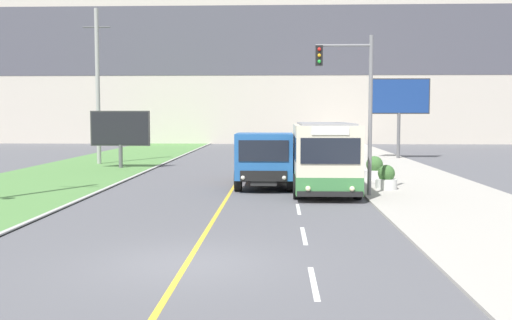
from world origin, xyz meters
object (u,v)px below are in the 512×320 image
at_px(billboard_large, 399,99).
at_px(billboard_small, 120,130).
at_px(city_bus, 324,158).
at_px(traffic_light_mast, 355,95).
at_px(planter_round_near, 386,179).
at_px(planter_round_second, 374,169).
at_px(utility_pole_far, 98,86).
at_px(dump_truck, 265,160).

xyz_separation_m(billboard_large, billboard_small, (-18.60, -8.20, -2.05)).
bearing_deg(city_bus, billboard_large, 70.46).
distance_m(traffic_light_mast, planter_round_near, 4.32).
xyz_separation_m(planter_round_near, planter_round_second, (0.13, 3.99, 0.04)).
bearing_deg(utility_pole_far, city_bus, -46.07).
xyz_separation_m(dump_truck, planter_round_second, (5.42, 3.21, -0.67)).
bearing_deg(planter_round_second, utility_pole_far, 150.70).
relative_size(city_bus, traffic_light_mast, 0.91).
xyz_separation_m(billboard_large, planter_round_near, (-4.20, -18.62, -3.89)).
height_order(billboard_large, billboard_small, billboard_large).
xyz_separation_m(utility_pole_far, billboard_large, (20.85, 5.21, -0.75)).
distance_m(city_bus, billboard_large, 21.03).
relative_size(city_bus, billboard_small, 1.61).
bearing_deg(billboard_large, dump_truck, -118.03).
bearing_deg(planter_round_near, city_bus, -159.96).
distance_m(city_bus, planter_round_near, 3.09).
height_order(city_bus, billboard_large, billboard_large).
bearing_deg(planter_round_second, planter_round_near, -91.82).
bearing_deg(city_bus, planter_round_second, 59.95).
distance_m(traffic_light_mast, billboard_large, 21.30).
xyz_separation_m(traffic_light_mast, planter_round_near, (1.62, 1.87, -3.53)).
relative_size(billboard_large, planter_round_second, 5.12).
height_order(dump_truck, billboard_small, billboard_small).
distance_m(utility_pole_far, billboard_small, 4.67).
xyz_separation_m(city_bus, billboard_small, (-11.64, 11.43, 0.87)).
distance_m(dump_truck, planter_round_near, 5.40).
bearing_deg(city_bus, traffic_light_mast, -37.16).
relative_size(city_bus, planter_round_second, 5.06).
bearing_deg(utility_pole_far, billboard_large, 14.04).
xyz_separation_m(traffic_light_mast, billboard_large, (5.82, 20.49, 0.35)).
height_order(utility_pole_far, billboard_small, utility_pole_far).
bearing_deg(planter_round_second, billboard_small, 156.12).
height_order(city_bus, traffic_light_mast, traffic_light_mast).
relative_size(billboard_large, planter_round_near, 5.61).
bearing_deg(traffic_light_mast, city_bus, 142.84).
bearing_deg(traffic_light_mast, dump_truck, 144.14).
xyz_separation_m(billboard_large, planter_round_second, (-4.07, -14.63, -3.84)).
bearing_deg(billboard_large, planter_round_near, -102.72).
height_order(billboard_small, planter_round_second, billboard_small).
relative_size(utility_pole_far, planter_round_second, 8.83).
xyz_separation_m(utility_pole_far, planter_round_near, (16.65, -13.40, -4.64)).
height_order(dump_truck, planter_round_second, dump_truck).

